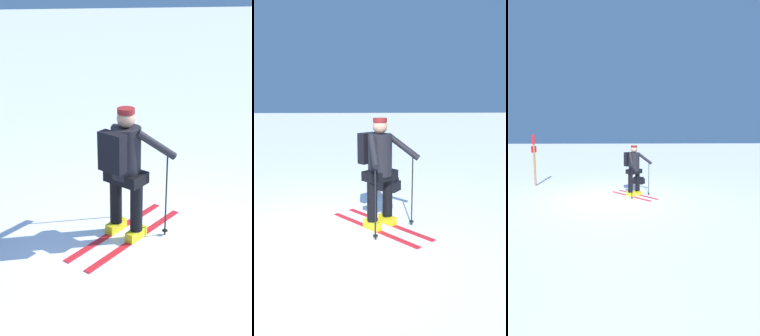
# 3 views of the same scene
# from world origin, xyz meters

# --- Properties ---
(ground_plane) EXTENTS (80.00, 80.00, 0.00)m
(ground_plane) POSITION_xyz_m (0.00, 0.00, 0.00)
(ground_plane) COLOR white
(skier) EXTENTS (1.60, 1.49, 1.62)m
(skier) POSITION_xyz_m (-0.40, 0.70, 0.93)
(skier) COLOR red
(skier) RESTS_ON ground_plane
(dropped_backpack) EXTENTS (0.49, 0.53, 0.26)m
(dropped_backpack) POSITION_xyz_m (-2.37, 0.97, 0.12)
(dropped_backpack) COLOR black
(dropped_backpack) RESTS_ON ground_plane
(trail_marker) EXTENTS (0.22, 0.14, 1.95)m
(trail_marker) POSITION_xyz_m (-2.09, -3.00, 1.15)
(trail_marker) COLOR olive
(trail_marker) RESTS_ON ground_plane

